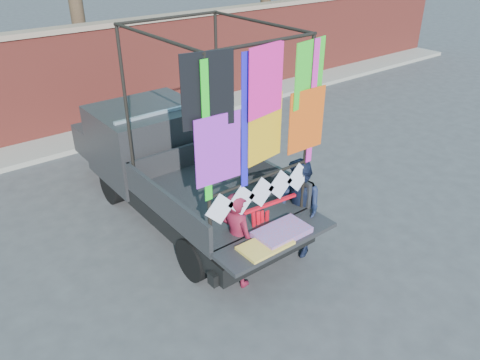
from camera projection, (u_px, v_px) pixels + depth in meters
ground at (242, 269)px, 7.24m from camera, size 90.00×90.00×0.00m
brick_wall at (65, 82)px, 11.45m from camera, size 30.00×0.45×2.61m
curb at (84, 138)px, 11.56m from camera, size 30.00×1.20×0.12m
pickup_truck at (164, 160)px, 8.63m from camera, size 2.21×5.54×3.49m
woman at (237, 239)px, 6.65m from camera, size 0.46×0.61×1.52m
man at (298, 209)px, 7.27m from camera, size 0.72×0.87×1.62m
streamer_bundle at (264, 218)px, 6.83m from camera, size 0.96×0.13×0.66m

